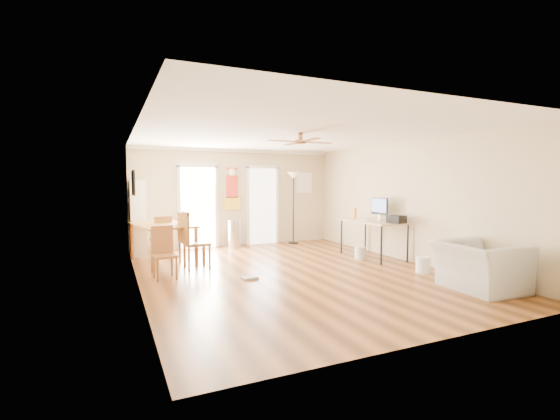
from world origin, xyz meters
name	(u,v)px	position (x,y,z in m)	size (l,w,h in m)	color
floor	(293,272)	(0.00, 0.00, 0.00)	(7.00, 7.00, 0.00)	brown
ceiling	(293,134)	(0.00, 0.00, 2.60)	(5.50, 7.00, 0.00)	silver
wall_back	(236,198)	(0.00, 3.50, 1.30)	(5.50, 0.04, 2.60)	beige
wall_front	(440,221)	(0.00, -3.50, 1.30)	(5.50, 0.04, 2.60)	beige
wall_left	(137,208)	(-2.75, 0.00, 1.30)	(0.04, 7.00, 2.60)	beige
wall_right	(407,201)	(2.75, 0.00, 1.30)	(0.04, 7.00, 2.60)	beige
crown_molding	(293,136)	(0.00, 0.00, 2.56)	(5.50, 7.00, 0.08)	white
kitchen_doorway	(198,208)	(-1.05, 3.48, 1.05)	(0.90, 0.10, 2.10)	white
bathroom_doorway	(262,206)	(0.75, 3.48, 1.05)	(0.80, 0.10, 2.10)	white
wall_decal	(232,188)	(-0.13, 3.48, 1.55)	(0.46, 0.03, 1.10)	red
ac_grille	(304,183)	(2.05, 3.47, 1.70)	(0.50, 0.04, 0.60)	white
framed_poster	(133,183)	(-2.73, 1.40, 1.70)	(0.04, 0.66, 0.48)	black
ceiling_fan	(301,142)	(0.00, -0.30, 2.43)	(1.24, 1.24, 0.20)	#593819
bookshelf	(138,218)	(-2.55, 3.04, 0.88)	(0.35, 0.79, 1.76)	white
dining_table	(162,243)	(-2.15, 1.91, 0.41)	(0.99, 1.66, 0.83)	olive
dining_chair_right_a	(191,238)	(-1.60, 1.61, 0.54)	(0.44, 0.44, 1.08)	olive
dining_chair_right_b	(197,240)	(-1.60, 1.06, 0.56)	(0.46, 0.46, 1.13)	olive
dining_chair_near	(165,253)	(-2.29, 0.46, 0.46)	(0.38, 0.38, 0.92)	#9F5E33
dining_chair_far	(161,238)	(-2.12, 2.36, 0.48)	(0.40, 0.40, 0.96)	#AC7637
trash_can	(234,234)	(-0.17, 3.20, 0.36)	(0.33, 0.33, 0.72)	silver
torchiere_lamp	(293,208)	(1.56, 3.18, 1.00)	(0.38, 0.38, 2.00)	black
computer_desk	(373,239)	(2.31, 0.59, 0.42)	(0.78, 1.57, 0.84)	tan
imac	(379,209)	(2.47, 0.57, 1.10)	(0.08, 0.56, 0.52)	black
keyboard	(363,220)	(2.20, 0.81, 0.85)	(0.13, 0.39, 0.01)	silver
printer	(396,219)	(2.45, -0.03, 0.92)	(0.28, 0.33, 0.17)	black
orange_bottle	(355,213)	(2.30, 1.28, 0.96)	(0.08, 0.08, 0.25)	orange
wastebasket_a	(360,253)	(1.95, 0.56, 0.14)	(0.24, 0.24, 0.27)	silver
wastebasket_b	(423,265)	(2.24, -1.03, 0.15)	(0.26, 0.26, 0.30)	white
floor_cloth	(250,278)	(-0.92, -0.14, 0.02)	(0.27, 0.21, 0.04)	gray
armchair	(480,266)	(2.15, -2.31, 0.38)	(1.18, 1.03, 0.76)	#AEAFAA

